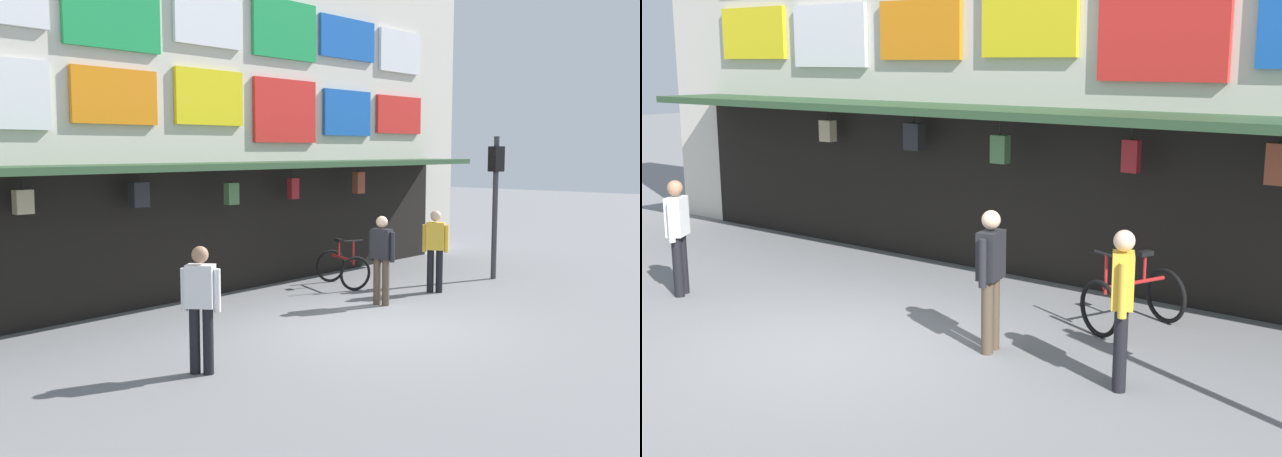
% 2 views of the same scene
% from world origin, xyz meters
% --- Properties ---
extents(ground_plane, '(80.00, 80.00, 0.00)m').
position_xyz_m(ground_plane, '(0.00, 0.00, 0.00)').
color(ground_plane, slate).
extents(shopfront, '(18.00, 2.60, 8.00)m').
position_xyz_m(shopfront, '(-0.00, 4.57, 3.96)').
color(shopfront, beige).
rests_on(shopfront, ground).
extents(traffic_light_far, '(0.33, 0.35, 3.20)m').
position_xyz_m(traffic_light_far, '(5.46, 0.68, 2.14)').
color(traffic_light_far, '#38383D').
rests_on(traffic_light_far, ground).
extents(bicycle_parked, '(1.10, 1.34, 1.05)m').
position_xyz_m(bicycle_parked, '(2.48, 2.63, 0.39)').
color(bicycle_parked, black).
rests_on(bicycle_parked, ground).
extents(pedestrian_in_green, '(0.36, 0.48, 1.68)m').
position_xyz_m(pedestrian_in_green, '(3.22, 0.80, 0.95)').
color(pedestrian_in_green, black).
rests_on(pedestrian_in_green, ground).
extents(pedestrian_in_red, '(0.28, 0.52, 1.68)m').
position_xyz_m(pedestrian_in_red, '(1.52, 0.89, 0.95)').
color(pedestrian_in_red, brown).
rests_on(pedestrian_in_red, ground).
extents(pedestrian_in_blue, '(0.38, 0.45, 1.68)m').
position_xyz_m(pedestrian_in_blue, '(-3.42, 0.10, 0.95)').
color(pedestrian_in_blue, black).
rests_on(pedestrian_in_blue, ground).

